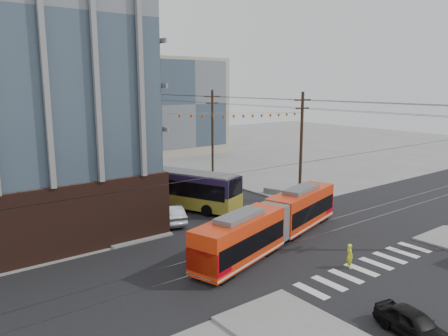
{
  "coord_description": "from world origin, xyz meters",
  "views": [
    {
      "loc": [
        -23.8,
        -18.44,
        11.73
      ],
      "look_at": [
        -0.93,
        11.34,
        4.49
      ],
      "focal_mm": 35.0,
      "sensor_mm": 36.0,
      "label": 1
    }
  ],
  "objects": [
    {
      "name": "ground",
      "position": [
        0.0,
        0.0,
        0.0
      ],
      "size": [
        160.0,
        160.0,
        0.0
      ],
      "primitive_type": "plane",
      "color": "slate"
    },
    {
      "name": "bg_bldg_ne_near",
      "position": [
        16.0,
        48.0,
        8.0
      ],
      "size": [
        14.0,
        14.0,
        16.0
      ],
      "primitive_type": "cube",
      "color": "gray",
      "rests_on": "ground"
    },
    {
      "name": "bg_bldg_ne_far",
      "position": [
        18.0,
        68.0,
        7.0
      ],
      "size": [
        16.0,
        16.0,
        14.0
      ],
      "primitive_type": "cube",
      "color": "#8C99A5",
      "rests_on": "ground"
    },
    {
      "name": "utility_pole_far",
      "position": [
        8.5,
        56.0,
        5.5
      ],
      "size": [
        0.3,
        0.3,
        11.0
      ],
      "primitive_type": "cylinder",
      "color": "black",
      "rests_on": "ground"
    },
    {
      "name": "streetcar",
      "position": [
        -1.99,
        3.9,
        1.65
      ],
      "size": [
        17.12,
        7.23,
        3.3
      ],
      "primitive_type": null,
      "rotation": [
        0.0,
        0.0,
        0.29
      ],
      "color": "red",
      "rests_on": "ground"
    },
    {
      "name": "city_bus",
      "position": [
        -2.41,
        16.98,
        1.84
      ],
      "size": [
        7.63,
        13.08,
        3.68
      ],
      "primitive_type": null,
      "rotation": [
        0.0,
        0.0,
        0.4
      ],
      "color": "#23163C",
      "rests_on": "ground"
    },
    {
      "name": "black_sedan",
      "position": [
        -5.33,
        -9.03,
        0.67
      ],
      "size": [
        2.27,
        4.16,
        1.34
      ],
      "primitive_type": "imported",
      "rotation": [
        0.0,
        0.0,
        -0.18
      ],
      "color": "black",
      "rests_on": "ground"
    },
    {
      "name": "parked_car_silver",
      "position": [
        -5.53,
        12.87,
        0.8
      ],
      "size": [
        2.98,
        5.11,
        1.59
      ],
      "primitive_type": "imported",
      "rotation": [
        0.0,
        0.0,
        2.85
      ],
      "color": "#AFB4C1",
      "rests_on": "ground"
    },
    {
      "name": "parked_car_white",
      "position": [
        -5.36,
        18.37,
        0.64
      ],
      "size": [
        3.24,
        4.73,
        1.27
      ],
      "primitive_type": "imported",
      "rotation": [
        0.0,
        0.0,
        2.77
      ],
      "color": "silver",
      "rests_on": "ground"
    },
    {
      "name": "parked_car_grey",
      "position": [
        -5.43,
        21.75,
        0.72
      ],
      "size": [
        4.2,
        5.72,
        1.44
      ],
      "primitive_type": "imported",
      "rotation": [
        0.0,
        0.0,
        2.75
      ],
      "color": "slate",
      "rests_on": "ground"
    },
    {
      "name": "pedestrian",
      "position": [
        -1.17,
        -2.31,
        0.82
      ],
      "size": [
        0.6,
        0.7,
        1.63
      ],
      "primitive_type": "imported",
      "rotation": [
        0.0,
        0.0,
        1.14
      ],
      "color": "#DFF92A",
      "rests_on": "ground"
    },
    {
      "name": "jersey_barrier",
      "position": [
        8.3,
        13.6,
        0.37
      ],
      "size": [
        1.99,
        3.75,
        0.74
      ],
      "primitive_type": "cube",
      "rotation": [
        0.0,
        0.0,
        0.33
      ],
      "color": "gray",
      "rests_on": "ground"
    }
  ]
}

